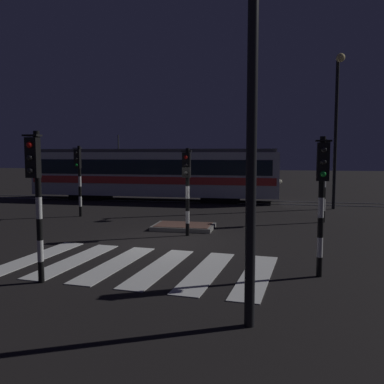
# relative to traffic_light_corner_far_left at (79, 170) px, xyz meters

# --- Properties ---
(ground_plane) EXTENTS (120.00, 120.00, 0.00)m
(ground_plane) POSITION_rel_traffic_light_corner_far_left_xyz_m (5.49, -4.57, -2.20)
(ground_plane) COLOR black
(rail_near) EXTENTS (80.00, 0.12, 0.03)m
(rail_near) POSITION_rel_traffic_light_corner_far_left_xyz_m (5.49, 6.61, -2.19)
(rail_near) COLOR #59595E
(rail_near) RESTS_ON ground
(rail_far) EXTENTS (80.00, 0.12, 0.03)m
(rail_far) POSITION_rel_traffic_light_corner_far_left_xyz_m (5.49, 8.05, -2.19)
(rail_far) COLOR #59595E
(rail_far) RESTS_ON ground
(crosswalk_zebra) EXTENTS (7.35, 4.49, 0.02)m
(crosswalk_zebra) POSITION_rel_traffic_light_corner_far_left_xyz_m (5.49, -7.66, -2.19)
(crosswalk_zebra) COLOR silver
(crosswalk_zebra) RESTS_ON ground
(traffic_island) EXTENTS (2.38, 1.58, 0.18)m
(traffic_island) POSITION_rel_traffic_light_corner_far_left_xyz_m (5.51, -2.09, -2.11)
(traffic_island) COLOR slate
(traffic_island) RESTS_ON ground
(traffic_light_corner_far_left) EXTENTS (0.36, 0.42, 3.34)m
(traffic_light_corner_far_left) POSITION_rel_traffic_light_corner_far_left_xyz_m (0.00, 0.00, 0.00)
(traffic_light_corner_far_left) COLOR black
(traffic_light_corner_far_left) RESTS_ON ground
(traffic_light_corner_far_right) EXTENTS (0.36, 0.42, 3.59)m
(traffic_light_corner_far_right) POSITION_rel_traffic_light_corner_far_left_xyz_m (11.12, 0.52, 0.16)
(traffic_light_corner_far_right) COLOR black
(traffic_light_corner_far_right) RESTS_ON ground
(traffic_light_kerb_mid_left) EXTENTS (0.36, 0.42, 3.51)m
(traffic_light_kerb_mid_left) POSITION_rel_traffic_light_corner_far_left_xyz_m (3.75, -9.54, 0.11)
(traffic_light_kerb_mid_left) COLOR black
(traffic_light_kerb_mid_left) RESTS_ON ground
(traffic_light_median_centre) EXTENTS (0.36, 0.42, 3.18)m
(traffic_light_median_centre) POSITION_rel_traffic_light_corner_far_left_xyz_m (5.94, -3.48, -0.10)
(traffic_light_median_centre) COLOR black
(traffic_light_median_centre) RESTS_ON ground
(traffic_light_corner_near_right) EXTENTS (0.36, 0.42, 3.40)m
(traffic_light_corner_near_right) POSITION_rel_traffic_light_corner_far_left_xyz_m (10.15, -7.77, 0.04)
(traffic_light_corner_near_right) COLOR black
(traffic_light_corner_near_right) RESTS_ON ground
(street_lamp_trackside_right) EXTENTS (0.44, 1.21, 7.96)m
(street_lamp_trackside_right) POSITION_rel_traffic_light_corner_far_left_xyz_m (12.12, 4.98, 2.78)
(street_lamp_trackside_right) COLOR black
(street_lamp_trackside_right) RESTS_ON ground
(street_lamp_near_kerb) EXTENTS (0.44, 1.21, 7.44)m
(street_lamp_near_kerb) POSITION_rel_traffic_light_corner_far_left_xyz_m (8.67, -11.19, 2.49)
(street_lamp_near_kerb) COLOR black
(street_lamp_near_kerb) RESTS_ON ground
(tram) EXTENTS (15.79, 2.58, 4.15)m
(tram) POSITION_rel_traffic_light_corner_far_left_xyz_m (1.45, 7.33, -0.46)
(tram) COLOR silver
(tram) RESTS_ON ground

